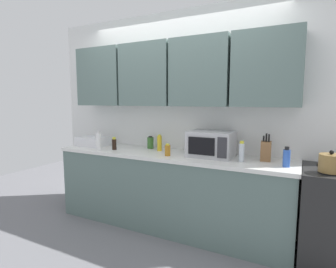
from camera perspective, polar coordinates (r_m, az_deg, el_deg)
The scene contains 14 objects.
ground_plane at distance 2.90m, azimuth -6.94°, elevation -24.35°, with size 8.00×8.00×0.00m, color slate.
wall_back_with_cabinets at distance 3.29m, azimuth 1.82°, elevation 8.33°, with size 3.69×0.38×2.60m.
counter_run at distance 3.26m, azimuth -0.03°, elevation -11.89°, with size 2.82×0.63×0.90m.
kettle at distance 2.64m, azimuth 31.46°, elevation -5.34°, with size 0.19×0.19×0.19m.
microwave at distance 2.97m, azimuth 9.19°, elevation -2.11°, with size 0.48×0.37×0.28m.
dish_rack at distance 3.79m, azimuth -15.81°, elevation -1.52°, with size 0.38×0.30×0.12m, color silver.
knife_block at distance 2.91m, azimuth 20.20°, elevation -3.38°, with size 0.11×0.13×0.28m.
bottle_yellow_mustard at distance 3.27m, azimuth -1.84°, elevation -1.97°, with size 0.06×0.06×0.20m.
bottle_amber_vinegar at distance 2.98m, azimuth -0.08°, elevation -3.48°, with size 0.06×0.06×0.14m.
bottle_soy_dark at distance 3.42m, azimuth -11.42°, elevation -2.08°, with size 0.05×0.05×0.16m.
bottle_blue_cleaner at distance 2.71m, azimuth 24.01°, elevation -4.66°, with size 0.06×0.06×0.19m.
bottle_green_oil at distance 3.44m, azimuth -3.77°, elevation -1.86°, with size 0.08×0.08×0.16m.
bottle_white_jar at distance 3.42m, azimuth -14.65°, elevation -1.49°, with size 0.07×0.07×0.24m.
bottle_clear_tall at distance 2.80m, azimuth 15.45°, elevation -3.68°, with size 0.05×0.05×0.21m.
Camera 1 is at (1.40, -3.04, 1.51)m, focal length 28.51 mm.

